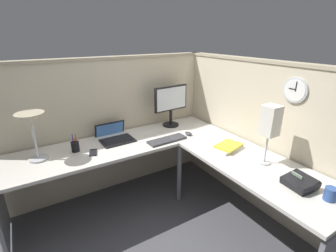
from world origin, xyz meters
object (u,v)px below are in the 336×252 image
object	(u,v)px
office_phone	(300,183)
book_stack	(227,147)
pen_cup	(75,146)
coffee_mug	(330,194)
desk_lamp_dome	(31,122)
monitor	(171,103)
cell_phone	(93,152)
laptop	(114,136)
keyboard	(167,140)
computer_mouse	(188,134)
desk_lamp_paper	(270,122)
wall_clock	(296,90)

from	to	relation	value
office_phone	book_stack	bearing A→B (deg)	89.24
pen_cup	coffee_mug	distance (m)	2.15
desk_lamp_dome	coffee_mug	xyz separation A→B (m)	(1.66, -1.70, -0.32)
monitor	cell_phone	bearing A→B (deg)	-166.53
laptop	office_phone	size ratio (longest dim) A/B	1.72
keyboard	office_phone	distance (m)	1.31
computer_mouse	office_phone	bearing A→B (deg)	-84.84
keyboard	desk_lamp_dome	distance (m)	1.30
pen_cup	cell_phone	size ratio (longest dim) A/B	1.25
computer_mouse	desk_lamp_paper	world-z (taller)	desk_lamp_paper
computer_mouse	cell_phone	world-z (taller)	computer_mouse
desk_lamp_dome	desk_lamp_paper	size ratio (longest dim) A/B	0.84
book_stack	coffee_mug	size ratio (longest dim) A/B	3.28
keyboard	wall_clock	distance (m)	1.31
coffee_mug	desk_lamp_paper	bearing A→B (deg)	85.06
laptop	keyboard	distance (m)	0.59
laptop	computer_mouse	xyz separation A→B (m)	(0.75, -0.35, -0.01)
keyboard	pen_cup	world-z (taller)	pen_cup
monitor	laptop	size ratio (longest dim) A/B	1.28
laptop	desk_lamp_paper	bearing A→B (deg)	-52.18
laptop	cell_phone	world-z (taller)	laptop
keyboard	laptop	bearing A→B (deg)	139.48
laptop	desk_lamp_dome	distance (m)	0.84
keyboard	desk_lamp_paper	size ratio (longest dim) A/B	0.81
keyboard	cell_phone	bearing A→B (deg)	168.13
monitor	keyboard	bearing A→B (deg)	-127.06
pen_cup	desk_lamp_paper	size ratio (longest dim) A/B	0.34
keyboard	cell_phone	size ratio (longest dim) A/B	2.99
laptop	coffee_mug	distance (m)	2.01
monitor	laptop	xyz separation A→B (m)	(-0.75, -0.02, -0.27)
monitor	book_stack	size ratio (longest dim) A/B	1.59
desk_lamp_paper	monitor	bearing A→B (deg)	99.34
desk_lamp_dome	office_phone	size ratio (longest dim) A/B	1.96
desk_lamp_dome	wall_clock	size ratio (longest dim) A/B	2.02
desk_lamp_paper	pen_cup	bearing A→B (deg)	141.09
coffee_mug	laptop	bearing A→B (deg)	116.53
pen_cup	cell_phone	world-z (taller)	pen_cup
monitor	office_phone	xyz separation A→B (m)	(0.12, -1.62, -0.26)
coffee_mug	cell_phone	bearing A→B (deg)	127.37
laptop	desk_lamp_paper	world-z (taller)	desk_lamp_paper
desk_lamp_dome	book_stack	bearing A→B (deg)	-24.40
book_stack	desk_lamp_paper	world-z (taller)	desk_lamp_paper
laptop	book_stack	world-z (taller)	laptop
office_phone	desk_lamp_paper	world-z (taller)	desk_lamp_paper
coffee_mug	wall_clock	distance (m)	0.87
cell_phone	book_stack	bearing A→B (deg)	-9.39
computer_mouse	coffee_mug	xyz separation A→B (m)	(0.15, -1.45, 0.03)
keyboard	wall_clock	bearing A→B (deg)	-51.33
cell_phone	monitor	bearing A→B (deg)	31.42
laptop	wall_clock	xyz separation A→B (m)	(1.21, -1.23, 0.60)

